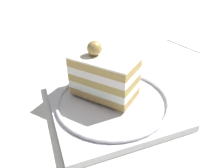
# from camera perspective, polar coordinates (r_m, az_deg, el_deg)

# --- Properties ---
(ground_plane) EXTENTS (2.40, 2.40, 0.00)m
(ground_plane) POSITION_cam_1_polar(r_m,az_deg,el_deg) (0.44, 3.26, -5.42)
(ground_plane) COLOR silver
(dessert_plate) EXTENTS (0.24, 0.24, 0.02)m
(dessert_plate) POSITION_cam_1_polar(r_m,az_deg,el_deg) (0.43, 0.00, -4.56)
(dessert_plate) COLOR white
(dessert_plate) RESTS_ON ground_plane
(cake_slice) EXTENTS (0.13, 0.13, 0.10)m
(cake_slice) POSITION_cam_1_polar(r_m,az_deg,el_deg) (0.41, -2.04, 2.22)
(cake_slice) COLOR tan
(cake_slice) RESTS_ON dessert_plate
(fork) EXTENTS (0.11, 0.07, 0.00)m
(fork) POSITION_cam_1_polar(r_m,az_deg,el_deg) (0.48, 6.16, 1.91)
(fork) COLOR silver
(fork) RESTS_ON dessert_plate
(folded_napkin) EXTENTS (0.14, 0.11, 0.00)m
(folded_napkin) POSITION_cam_1_polar(r_m,az_deg,el_deg) (0.74, 19.09, 9.89)
(folded_napkin) COLOR white
(folded_napkin) RESTS_ON ground_plane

